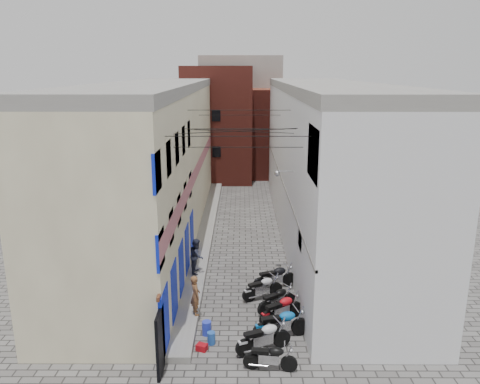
{
  "coord_description": "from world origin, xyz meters",
  "views": [
    {
      "loc": [
        0.14,
        -13.88,
        9.71
      ],
      "look_at": [
        0.03,
        11.66,
        3.0
      ],
      "focal_mm": 35.0,
      "sensor_mm": 36.0,
      "label": 1
    }
  ],
  "objects_px": {
    "motorcycle_b": "(264,336)",
    "motorcycle_f": "(263,287)",
    "red_crate": "(202,347)",
    "person_a": "(195,295)",
    "motorcycle_a": "(270,356)",
    "water_jug_far": "(207,328)",
    "person_b": "(197,256)",
    "motorcycle_c": "(281,322)",
    "water_jug_near": "(211,338)",
    "motorcycle_g": "(275,276)",
    "motorcycle_e": "(277,298)",
    "motorcycle_d": "(281,308)"
  },
  "relations": [
    {
      "from": "motorcycle_c",
      "to": "water_jug_far",
      "type": "relative_size",
      "value": 3.99
    },
    {
      "from": "motorcycle_c",
      "to": "motorcycle_f",
      "type": "xyz_separation_m",
      "value": [
        -0.56,
        3.08,
        -0.07
      ]
    },
    {
      "from": "person_b",
      "to": "person_a",
      "type": "bearing_deg",
      "value": -173.9
    },
    {
      "from": "motorcycle_d",
      "to": "motorcycle_f",
      "type": "bearing_deg",
      "value": 166.54
    },
    {
      "from": "water_jug_near",
      "to": "motorcycle_b",
      "type": "bearing_deg",
      "value": -14.48
    },
    {
      "from": "motorcycle_d",
      "to": "water_jug_near",
      "type": "xyz_separation_m",
      "value": [
        -2.68,
        -1.57,
        -0.36
      ]
    },
    {
      "from": "person_a",
      "to": "water_jug_near",
      "type": "relative_size",
      "value": 3.54
    },
    {
      "from": "motorcycle_d",
      "to": "person_b",
      "type": "bearing_deg",
      "value": -170.37
    },
    {
      "from": "water_jug_near",
      "to": "water_jug_far",
      "type": "distance_m",
      "value": 0.64
    },
    {
      "from": "red_crate",
      "to": "motorcycle_f",
      "type": "bearing_deg",
      "value": 59.27
    },
    {
      "from": "motorcycle_c",
      "to": "motorcycle_e",
      "type": "xyz_separation_m",
      "value": [
        -0.01,
        2.0,
        -0.07
      ]
    },
    {
      "from": "motorcycle_a",
      "to": "person_b",
      "type": "distance_m",
      "value": 7.88
    },
    {
      "from": "motorcycle_a",
      "to": "motorcycle_c",
      "type": "relative_size",
      "value": 0.84
    },
    {
      "from": "motorcycle_e",
      "to": "motorcycle_g",
      "type": "relative_size",
      "value": 0.91
    },
    {
      "from": "water_jug_near",
      "to": "water_jug_far",
      "type": "xyz_separation_m",
      "value": [
        -0.21,
        0.61,
        0.04
      ]
    },
    {
      "from": "person_a",
      "to": "water_jug_near",
      "type": "bearing_deg",
      "value": -177.05
    },
    {
      "from": "motorcycle_c",
      "to": "water_jug_far",
      "type": "bearing_deg",
      "value": -107.62
    },
    {
      "from": "motorcycle_e",
      "to": "person_a",
      "type": "distance_m",
      "value": 3.4
    },
    {
      "from": "motorcycle_a",
      "to": "water_jug_far",
      "type": "relative_size",
      "value": 3.34
    },
    {
      "from": "person_b",
      "to": "red_crate",
      "type": "height_order",
      "value": "person_b"
    },
    {
      "from": "motorcycle_f",
      "to": "person_b",
      "type": "distance_m",
      "value": 3.79
    },
    {
      "from": "water_jug_near",
      "to": "red_crate",
      "type": "distance_m",
      "value": 0.53
    },
    {
      "from": "motorcycle_d",
      "to": "motorcycle_e",
      "type": "relative_size",
      "value": 1.06
    },
    {
      "from": "person_a",
      "to": "water_jug_far",
      "type": "xyz_separation_m",
      "value": [
        0.52,
        -1.11,
        -0.8
      ]
    },
    {
      "from": "motorcycle_a",
      "to": "motorcycle_f",
      "type": "distance_m",
      "value": 5.04
    },
    {
      "from": "motorcycle_c",
      "to": "person_b",
      "type": "distance_m",
      "value": 6.4
    },
    {
      "from": "motorcycle_b",
      "to": "motorcycle_e",
      "type": "relative_size",
      "value": 1.09
    },
    {
      "from": "motorcycle_e",
      "to": "water_jug_near",
      "type": "distance_m",
      "value": 3.54
    },
    {
      "from": "person_b",
      "to": "motorcycle_e",
      "type": "bearing_deg",
      "value": -130.62
    },
    {
      "from": "motorcycle_c",
      "to": "person_a",
      "type": "relative_size",
      "value": 1.33
    },
    {
      "from": "motorcycle_b",
      "to": "motorcycle_f",
      "type": "relative_size",
      "value": 1.09
    },
    {
      "from": "person_a",
      "to": "motorcycle_g",
      "type": "bearing_deg",
      "value": -70.87
    },
    {
      "from": "motorcycle_c",
      "to": "person_a",
      "type": "height_order",
      "value": "person_a"
    },
    {
      "from": "person_b",
      "to": "red_crate",
      "type": "relative_size",
      "value": 4.53
    },
    {
      "from": "red_crate",
      "to": "person_a",
      "type": "bearing_deg",
      "value": 100.99
    },
    {
      "from": "motorcycle_c",
      "to": "motorcycle_g",
      "type": "relative_size",
      "value": 1.02
    },
    {
      "from": "motorcycle_a",
      "to": "water_jug_far",
      "type": "xyz_separation_m",
      "value": [
        -2.27,
        2.15,
        -0.25
      ]
    },
    {
      "from": "motorcycle_a",
      "to": "water_jug_near",
      "type": "bearing_deg",
      "value": -119.9
    },
    {
      "from": "motorcycle_b",
      "to": "person_a",
      "type": "bearing_deg",
      "value": -153.7
    },
    {
      "from": "water_jug_near",
      "to": "motorcycle_g",
      "type": "bearing_deg",
      "value": 59.44
    },
    {
      "from": "motorcycle_f",
      "to": "motorcycle_d",
      "type": "bearing_deg",
      "value": -7.14
    },
    {
      "from": "motorcycle_e",
      "to": "water_jug_near",
      "type": "bearing_deg",
      "value": -81.57
    },
    {
      "from": "motorcycle_b",
      "to": "person_b",
      "type": "height_order",
      "value": "person_b"
    },
    {
      "from": "motorcycle_b",
      "to": "motorcycle_d",
      "type": "relative_size",
      "value": 1.03
    },
    {
      "from": "motorcycle_a",
      "to": "motorcycle_d",
      "type": "distance_m",
      "value": 3.17
    },
    {
      "from": "motorcycle_a",
      "to": "motorcycle_g",
      "type": "relative_size",
      "value": 0.86
    },
    {
      "from": "motorcycle_b",
      "to": "motorcycle_f",
      "type": "xyz_separation_m",
      "value": [
        0.14,
        3.99,
        -0.05
      ]
    },
    {
      "from": "person_b",
      "to": "water_jug_far",
      "type": "height_order",
      "value": "person_b"
    },
    {
      "from": "motorcycle_g",
      "to": "person_b",
      "type": "relative_size",
      "value": 1.26
    },
    {
      "from": "motorcycle_c",
      "to": "water_jug_near",
      "type": "xyz_separation_m",
      "value": [
        -2.58,
        -0.42,
        -0.4
      ]
    }
  ]
}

